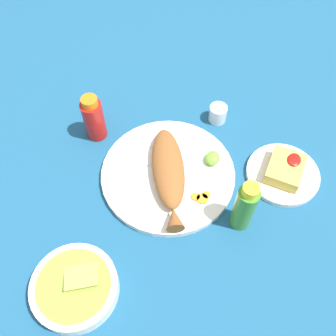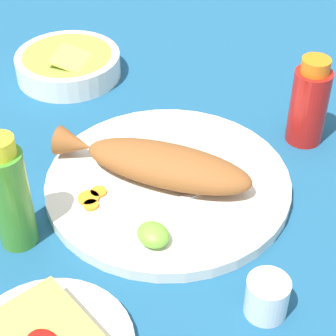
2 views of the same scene
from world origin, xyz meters
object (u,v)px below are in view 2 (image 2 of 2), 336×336
(fried_fish, at_px, (159,163))
(guacamole_bowl, at_px, (68,64))
(fork_far, at_px, (232,176))
(fork_near, at_px, (220,157))
(hot_sauce_bottle_green, at_px, (10,195))
(hot_sauce_bottle_red, at_px, (309,103))
(main_plate, at_px, (168,184))
(salt_cup, at_px, (267,299))

(fried_fish, distance_m, guacamole_bowl, 0.34)
(fried_fish, bearing_deg, fork_far, 19.13)
(fried_fish, relative_size, fork_near, 1.53)
(fried_fish, xyz_separation_m, hot_sauce_bottle_green, (-0.04, -0.20, 0.03))
(fork_far, relative_size, hot_sauce_bottle_green, 1.13)
(hot_sauce_bottle_red, bearing_deg, main_plate, -101.54)
(fork_far, relative_size, guacamole_bowl, 1.00)
(fried_fish, distance_m, hot_sauce_bottle_red, 0.25)
(main_plate, bearing_deg, salt_cup, -12.75)
(main_plate, distance_m, fork_far, 0.09)
(hot_sauce_bottle_red, distance_m, hot_sauce_bottle_green, 0.46)
(salt_cup, bearing_deg, fried_fish, 169.40)
(fork_near, bearing_deg, salt_cup, -109.83)
(main_plate, height_order, guacamole_bowl, guacamole_bowl)
(main_plate, distance_m, fork_near, 0.09)
(main_plate, xyz_separation_m, fork_near, (0.01, 0.09, 0.01))
(fried_fish, height_order, fork_near, fried_fish)
(fried_fish, bearing_deg, hot_sauce_bottle_green, -130.05)
(fork_near, bearing_deg, fried_fish, 177.14)
(fork_near, height_order, fork_far, same)
(main_plate, xyz_separation_m, hot_sauce_bottle_red, (0.05, 0.24, 0.06))
(main_plate, bearing_deg, hot_sauce_bottle_green, -103.46)
(main_plate, distance_m, hot_sauce_bottle_green, 0.23)
(hot_sauce_bottle_red, bearing_deg, hot_sauce_bottle_green, -102.44)
(fried_fish, distance_m, salt_cup, 0.25)
(fork_near, xyz_separation_m, salt_cup, (0.22, -0.14, 0.00))
(fork_far, xyz_separation_m, hot_sauce_bottle_green, (-0.11, -0.28, 0.06))
(hot_sauce_bottle_green, bearing_deg, guacamole_bowl, 137.42)
(main_plate, xyz_separation_m, salt_cup, (0.23, -0.05, 0.01))
(hot_sauce_bottle_red, bearing_deg, fried_fish, -103.94)
(hot_sauce_bottle_green, xyz_separation_m, guacamole_bowl, (-0.30, 0.27, -0.05))
(fork_near, bearing_deg, guacamole_bowl, 106.31)
(main_plate, bearing_deg, fork_far, 51.50)
(fork_far, bearing_deg, fork_near, 74.04)
(fork_near, relative_size, hot_sauce_bottle_green, 1.12)
(fork_near, height_order, guacamole_bowl, guacamole_bowl)
(hot_sauce_bottle_red, xyz_separation_m, salt_cup, (0.18, -0.29, -0.04))
(hot_sauce_bottle_red, relative_size, guacamole_bowl, 0.76)
(hot_sauce_bottle_red, bearing_deg, fork_far, -87.52)
(hot_sauce_bottle_green, relative_size, guacamole_bowl, 0.88)
(main_plate, xyz_separation_m, guacamole_bowl, (-0.35, 0.06, 0.02))
(main_plate, relative_size, fried_fish, 1.22)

